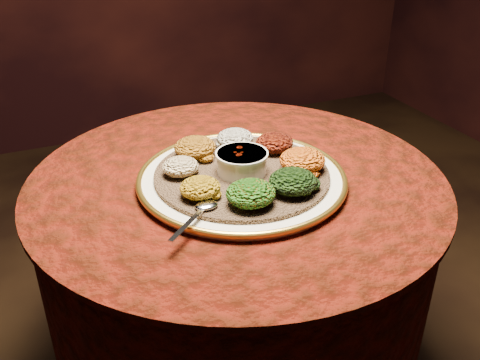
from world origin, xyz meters
name	(u,v)px	position (x,y,z in m)	size (l,w,h in m)	color
table	(237,240)	(0.00, 0.00, 0.55)	(0.96, 0.96, 0.73)	black
platter	(242,178)	(0.00, -0.03, 0.75)	(0.50, 0.50, 0.02)	silver
injera	(242,174)	(0.00, -0.03, 0.76)	(0.39, 0.39, 0.01)	brown
stew_bowl	(242,161)	(0.00, -0.03, 0.79)	(0.12, 0.12, 0.05)	silver
spoon	(204,208)	(-0.13, -0.15, 0.77)	(0.13, 0.11, 0.01)	silver
portion_ayib	(235,138)	(0.04, 0.09, 0.78)	(0.09, 0.09, 0.04)	beige
portion_kitfo	(274,142)	(0.11, 0.04, 0.78)	(0.09, 0.09, 0.04)	black
portion_tikil	(302,160)	(0.13, -0.08, 0.79)	(0.10, 0.10, 0.05)	#C78610
portion_gomen	(293,181)	(0.06, -0.15, 0.79)	(0.10, 0.10, 0.05)	black
portion_mixveg	(251,193)	(-0.04, -0.16, 0.79)	(0.10, 0.10, 0.05)	#AD260B
portion_kik	(200,188)	(-0.12, -0.10, 0.78)	(0.08, 0.08, 0.04)	#9C740D
portion_timatim	(180,167)	(-0.13, 0.01, 0.78)	(0.08, 0.08, 0.04)	maroon
portion_shiro	(195,147)	(-0.07, 0.08, 0.79)	(0.10, 0.09, 0.05)	#975812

